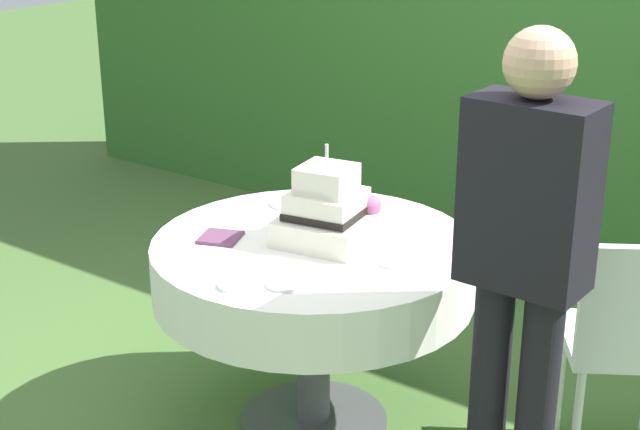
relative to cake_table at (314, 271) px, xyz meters
The scene contains 11 objects.
ground_plane 0.63m from the cake_table, ahead, with size 20.00×20.00×0.00m, color #476B33.
foliage_hedge 2.27m from the cake_table, 90.00° to the left, with size 6.58×0.50×2.53m, color #336628.
cake_table is the anchor object (origin of this frame).
wedding_cake 0.23m from the cake_table, 44.84° to the left, with size 0.35×0.35×0.36m.
serving_plate_near 0.36m from the cake_table, ahead, with size 0.11×0.11×0.01m, color white.
serving_plate_far 0.40m from the cake_table, 67.11° to the right, with size 0.13×0.13×0.01m, color white.
serving_plate_left 0.47m from the cake_table, 87.23° to the right, with size 0.10×0.10×0.01m, color white.
serving_plate_right 0.41m from the cake_table, 141.03° to the left, with size 0.14×0.14×0.01m, color white.
napkin_stack 0.35m from the cake_table, 148.29° to the right, with size 0.14×0.14×0.01m, color #603856.
garden_chair 1.10m from the cake_table, 19.70° to the left, with size 0.55×0.55×0.89m.
standing_person 0.90m from the cake_table, ahead, with size 0.37×0.21×1.60m.
Camera 1 is at (1.84, -2.50, 2.00)m, focal length 53.04 mm.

